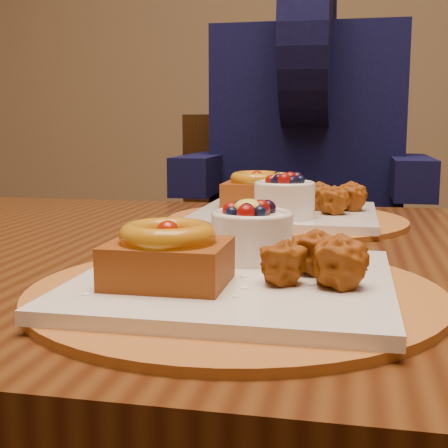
{
  "coord_description": "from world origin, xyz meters",
  "views": [
    {
      "loc": [
        0.12,
        -0.76,
        0.91
      ],
      "look_at": [
        -0.0,
        -0.16,
        0.81
      ],
      "focal_mm": 50.0,
      "sensor_mm": 36.0,
      "label": 1
    }
  ],
  "objects": [
    {
      "name": "diner",
      "position": [
        0.01,
        0.74,
        0.93
      ],
      "size": [
        0.53,
        0.51,
        0.87
      ],
      "rotation": [
        0.0,
        0.0,
        0.02
      ],
      "color": "black",
      "rests_on": "ground"
    },
    {
      "name": "dining_table",
      "position": [
        0.02,
        0.01,
        0.68
      ],
      "size": [
        1.6,
        0.9,
        0.76
      ],
      "color": "#361809",
      "rests_on": "ground"
    },
    {
      "name": "place_setting_far",
      "position": [
        0.01,
        0.22,
        0.78
      ],
      "size": [
        0.38,
        0.38,
        0.09
      ],
      "color": "brown",
      "rests_on": "dining_table"
    },
    {
      "name": "place_setting_near",
      "position": [
        0.01,
        -0.21,
        0.78
      ],
      "size": [
        0.38,
        0.38,
        0.08
      ],
      "color": "brown",
      "rests_on": "dining_table"
    },
    {
      "name": "chair_far",
      "position": [
        -0.12,
        0.79,
        0.52
      ],
      "size": [
        0.47,
        0.47,
        0.94
      ],
      "rotation": [
        0.0,
        0.0,
        -0.03
      ],
      "color": "black",
      "rests_on": "ground"
    }
  ]
}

